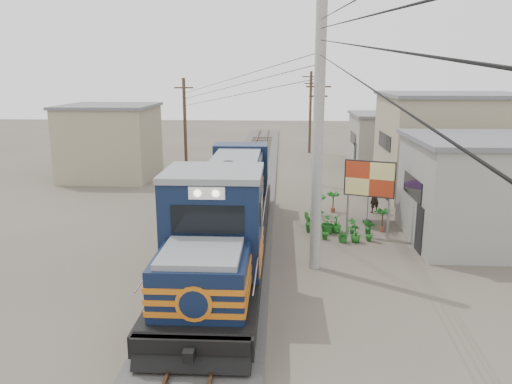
# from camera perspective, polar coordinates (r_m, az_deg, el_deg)

# --- Properties ---
(ground) EXTENTS (120.00, 120.00, 0.00)m
(ground) POSITION_cam_1_polar(r_m,az_deg,el_deg) (20.30, -3.41, -7.88)
(ground) COLOR #473F35
(ground) RESTS_ON ground
(ballast) EXTENTS (3.60, 70.00, 0.16)m
(ballast) POSITION_cam_1_polar(r_m,az_deg,el_deg) (29.78, -1.32, -0.71)
(ballast) COLOR #595651
(ballast) RESTS_ON ground
(track) EXTENTS (1.15, 70.00, 0.12)m
(track) POSITION_cam_1_polar(r_m,az_deg,el_deg) (29.73, -1.32, -0.37)
(track) COLOR #51331E
(track) RESTS_ON ground
(locomotive) EXTENTS (3.16, 17.20, 4.26)m
(locomotive) POSITION_cam_1_polar(r_m,az_deg,el_deg) (20.27, -3.30, -2.44)
(locomotive) COLOR black
(locomotive) RESTS_ON ground
(utility_pole_main) EXTENTS (0.40, 0.40, 10.00)m
(utility_pole_main) POSITION_cam_1_polar(r_m,az_deg,el_deg) (18.49, 7.10, 5.95)
(utility_pole_main) COLOR #9E9B93
(utility_pole_main) RESTS_ON ground
(wooden_pole_mid) EXTENTS (1.60, 0.24, 7.00)m
(wooden_pole_mid) POSITION_cam_1_polar(r_m,az_deg,el_deg) (33.07, 7.02, 6.97)
(wooden_pole_mid) COLOR #4C3826
(wooden_pole_mid) RESTS_ON ground
(wooden_pole_far) EXTENTS (1.60, 0.24, 7.50)m
(wooden_pole_far) POSITION_cam_1_polar(r_m,az_deg,el_deg) (46.98, 6.23, 9.22)
(wooden_pole_far) COLOR #4C3826
(wooden_pole_far) RESTS_ON ground
(wooden_pole_left) EXTENTS (1.60, 0.24, 7.00)m
(wooden_pole_left) POSITION_cam_1_polar(r_m,az_deg,el_deg) (37.66, -8.12, 7.73)
(wooden_pole_left) COLOR #4C3826
(wooden_pole_left) RESTS_ON ground
(power_lines) EXTENTS (9.65, 19.00, 3.30)m
(power_lines) POSITION_cam_1_polar(r_m,az_deg,el_deg) (27.37, -1.95, 13.86)
(power_lines) COLOR black
(power_lines) RESTS_ON ground
(shophouse_front) EXTENTS (7.35, 6.30, 4.70)m
(shophouse_front) POSITION_cam_1_polar(r_m,az_deg,el_deg) (24.23, 25.52, 0.17)
(shophouse_front) COLOR gray
(shophouse_front) RESTS_ON ground
(shophouse_mid) EXTENTS (8.40, 7.35, 6.20)m
(shophouse_mid) POSITION_cam_1_polar(r_m,az_deg,el_deg) (32.75, 21.39, 5.07)
(shophouse_mid) COLOR gray
(shophouse_mid) RESTS_ON ground
(shophouse_back) EXTENTS (6.30, 6.30, 4.20)m
(shophouse_back) POSITION_cam_1_polar(r_m,az_deg,el_deg) (42.06, 15.12, 5.84)
(shophouse_back) COLOR gray
(shophouse_back) RESTS_ON ground
(shophouse_left) EXTENTS (6.30, 6.30, 5.20)m
(shophouse_left) POSITION_cam_1_polar(r_m,az_deg,el_deg) (37.16, -16.28, 5.58)
(shophouse_left) COLOR gray
(shophouse_left) RESTS_ON ground
(billboard) EXTENTS (2.19, 0.88, 3.54)m
(billboard) POSITION_cam_1_polar(r_m,az_deg,el_deg) (23.18, 12.84, 1.25)
(billboard) COLOR #99999E
(billboard) RESTS_ON ground
(market_umbrella) EXTENTS (2.67, 2.67, 2.50)m
(market_umbrella) POSITION_cam_1_polar(r_m,az_deg,el_deg) (25.40, 12.80, 1.37)
(market_umbrella) COLOR black
(market_umbrella) RESTS_ON ground
(vendor) EXTENTS (0.74, 0.69, 1.71)m
(vendor) POSITION_cam_1_polar(r_m,az_deg,el_deg) (27.58, 13.39, -0.58)
(vendor) COLOR black
(vendor) RESTS_ON ground
(plant_nursery) EXTENTS (3.32, 3.14, 1.02)m
(plant_nursery) POSITION_cam_1_polar(r_m,az_deg,el_deg) (23.50, 8.81, -3.87)
(plant_nursery) COLOR #1D661D
(plant_nursery) RESTS_ON ground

